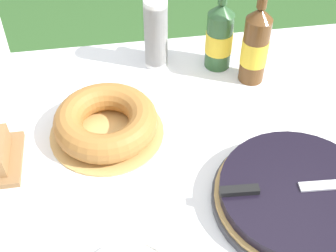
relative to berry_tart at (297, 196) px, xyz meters
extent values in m
cube|color=brown|center=(-0.19, 0.11, -0.05)|extent=(1.62, 1.22, 0.03)
cube|color=white|center=(-0.19, 0.11, -0.03)|extent=(1.63, 1.23, 0.00)
cube|color=white|center=(-0.19, 0.72, -0.08)|extent=(1.63, 0.00, 0.10)
cylinder|color=#38383D|center=(0.00, 0.00, -0.02)|extent=(0.40, 0.40, 0.02)
cylinder|color=tan|center=(0.00, 0.00, 0.00)|extent=(0.39, 0.39, 0.01)
cylinder|color=black|center=(0.00, 0.00, 0.02)|extent=(0.37, 0.37, 0.03)
cube|color=black|center=(-0.14, 0.01, 0.04)|extent=(0.09, 0.03, 0.01)
cylinder|color=tan|center=(-0.43, 0.30, -0.02)|extent=(0.31, 0.31, 0.01)
torus|color=#AD7033|center=(-0.43, 0.30, 0.02)|extent=(0.28, 0.28, 0.08)
cylinder|color=white|center=(-0.25, 0.59, 0.02)|extent=(0.07, 0.07, 0.09)
cylinder|color=white|center=(-0.25, 0.59, 0.03)|extent=(0.07, 0.07, 0.09)
cylinder|color=white|center=(-0.25, 0.59, 0.05)|extent=(0.07, 0.07, 0.09)
cylinder|color=white|center=(-0.25, 0.59, 0.06)|extent=(0.07, 0.07, 0.09)
cylinder|color=white|center=(-0.25, 0.59, 0.07)|extent=(0.07, 0.07, 0.09)
cylinder|color=white|center=(-0.25, 0.59, 0.08)|extent=(0.07, 0.07, 0.09)
cylinder|color=white|center=(-0.25, 0.59, 0.10)|extent=(0.07, 0.07, 0.09)
cylinder|color=white|center=(-0.25, 0.59, 0.11)|extent=(0.07, 0.07, 0.09)
cylinder|color=white|center=(-0.25, 0.59, 0.12)|extent=(0.07, 0.07, 0.09)
cylinder|color=white|center=(-0.25, 0.59, 0.14)|extent=(0.07, 0.07, 0.09)
cylinder|color=white|center=(-0.25, 0.59, 0.15)|extent=(0.07, 0.07, 0.09)
torus|color=white|center=(-0.25, 0.59, 0.20)|extent=(0.07, 0.07, 0.01)
cylinder|color=#2D562D|center=(-0.06, 0.55, 0.06)|extent=(0.08, 0.08, 0.18)
cylinder|color=yellow|center=(-0.06, 0.55, 0.06)|extent=(0.08, 0.08, 0.07)
cone|color=#2D562D|center=(-0.06, 0.55, 0.17)|extent=(0.08, 0.08, 0.04)
cylinder|color=brown|center=(0.03, 0.47, 0.08)|extent=(0.08, 0.08, 0.21)
cylinder|color=yellow|center=(0.03, 0.47, 0.07)|extent=(0.08, 0.08, 0.08)
cone|color=brown|center=(0.03, 0.47, 0.20)|extent=(0.08, 0.08, 0.04)
cube|color=#9E7042|center=(-0.69, 0.24, 0.02)|extent=(0.02, 0.14, 0.06)
camera|label=1|loc=(-0.40, -0.60, 0.88)|focal=50.00mm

